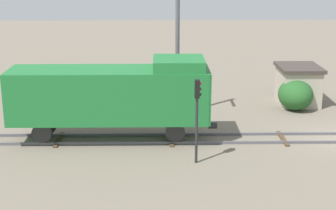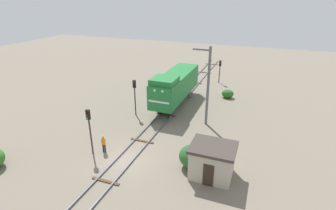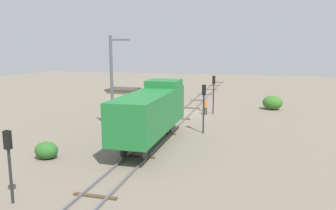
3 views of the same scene
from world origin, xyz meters
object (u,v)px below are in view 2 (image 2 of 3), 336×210
at_px(worker_near_track, 104,143).
at_px(relay_hut, 212,161).
at_px(traffic_signal_far, 220,67).
at_px(catenary_mast, 208,85).
at_px(locomotive, 175,85).
at_px(traffic_signal_near, 89,124).
at_px(traffic_signal_mid, 135,91).

bearing_deg(worker_near_track, relay_hut, -69.44).
bearing_deg(traffic_signal_far, catenary_mast, -84.88).
bearing_deg(locomotive, worker_near_track, -100.76).
bearing_deg(traffic_signal_near, locomotive, 76.44).
relative_size(locomotive, traffic_signal_far, 3.17).
bearing_deg(traffic_signal_near, worker_near_track, 38.52).
distance_m(traffic_signal_far, catenary_mast, 15.17).
distance_m(traffic_signal_near, relay_hut, 10.86).
bearing_deg(traffic_signal_mid, traffic_signal_far, 65.94).
relative_size(traffic_signal_mid, worker_near_track, 2.55).
bearing_deg(catenary_mast, locomotive, 142.70).
bearing_deg(worker_near_track, traffic_signal_far, 5.32).
distance_m(worker_near_track, catenary_mast, 12.05).
bearing_deg(worker_near_track, catenary_mast, -20.20).
xyz_separation_m(locomotive, traffic_signal_far, (3.60, 11.21, -0.21)).
bearing_deg(catenary_mast, traffic_signal_near, -130.61).
xyz_separation_m(traffic_signal_far, worker_near_track, (-6.00, -23.84, -1.57)).
bearing_deg(traffic_signal_far, worker_near_track, -104.13).
bearing_deg(worker_near_track, traffic_signal_mid, 26.43).
height_order(locomotive, catenary_mast, catenary_mast).
xyz_separation_m(traffic_signal_near, worker_near_track, (0.80, 0.64, -2.05)).
height_order(locomotive, relay_hut, locomotive).
relative_size(worker_near_track, catenary_mast, 0.20).
xyz_separation_m(worker_near_track, catenary_mast, (7.34, 8.86, 3.56)).
relative_size(locomotive, traffic_signal_mid, 2.67).
distance_m(traffic_signal_far, worker_near_track, 24.63).
bearing_deg(worker_near_track, traffic_signal_near, 147.97).
height_order(locomotive, worker_near_track, locomotive).
xyz_separation_m(locomotive, catenary_mast, (4.94, -3.76, 1.79)).
xyz_separation_m(locomotive, traffic_signal_mid, (-3.40, -4.46, 0.24)).
relative_size(traffic_signal_far, relay_hut, 1.05).
height_order(worker_near_track, catenary_mast, catenary_mast).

